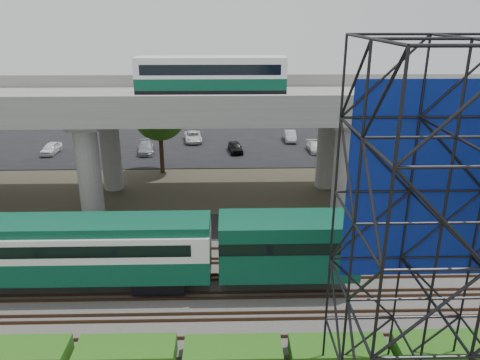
{
  "coord_description": "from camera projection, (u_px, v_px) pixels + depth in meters",
  "views": [
    {
      "loc": [
        0.88,
        -22.22,
        15.74
      ],
      "look_at": [
        1.59,
        6.0,
        5.57
      ],
      "focal_mm": 35.0,
      "sensor_mm": 36.0,
      "label": 1
    }
  ],
  "objects": [
    {
      "name": "ground",
      "position": [
        214.0,
        310.0,
        26.21
      ],
      "size": [
        140.0,
        140.0,
        0.0
      ],
      "primitive_type": "plane",
      "color": "#474233",
      "rests_on": "ground"
    },
    {
      "name": "ballast_bed",
      "position": [
        215.0,
        288.0,
        28.06
      ],
      "size": [
        90.0,
        12.0,
        0.2
      ],
      "primitive_type": "cube",
      "color": "slate",
      "rests_on": "ground"
    },
    {
      "name": "service_road",
      "position": [
        218.0,
        228.0,
        36.07
      ],
      "size": [
        90.0,
        5.0,
        0.08
      ],
      "primitive_type": "cube",
      "color": "black",
      "rests_on": "ground"
    },
    {
      "name": "parking_lot",
      "position": [
        222.0,
        146.0,
        58.18
      ],
      "size": [
        90.0,
        18.0,
        0.08
      ],
      "primitive_type": "cube",
      "color": "black",
      "rests_on": "ground"
    },
    {
      "name": "harbor_water",
      "position": [
        223.0,
        111.0,
        78.87
      ],
      "size": [
        140.0,
        40.0,
        0.03
      ],
      "primitive_type": "cube",
      "color": "slate",
      "rests_on": "ground"
    },
    {
      "name": "rail_tracks",
      "position": [
        215.0,
        286.0,
        28.0
      ],
      "size": [
        90.0,
        9.52,
        0.16
      ],
      "color": "#472D1E",
      "rests_on": "ballast_bed"
    },
    {
      "name": "commuter_train",
      "position": [
        82.0,
        249.0,
        26.94
      ],
      "size": [
        29.3,
        3.06,
        4.3
      ],
      "color": "black",
      "rests_on": "rail_tracks"
    },
    {
      "name": "overpass",
      "position": [
        217.0,
        109.0,
        38.47
      ],
      "size": [
        80.0,
        12.0,
        12.4
      ],
      "color": "#9E9B93",
      "rests_on": "ground"
    },
    {
      "name": "scaffold_tower",
      "position": [
        478.0,
        262.0,
        16.4
      ],
      "size": [
        9.36,
        6.36,
        15.0
      ],
      "color": "black",
      "rests_on": "ground"
    },
    {
      "name": "hedge_strip",
      "position": [
        233.0,
        354.0,
        22.0
      ],
      "size": [
        34.6,
        1.8,
        1.2
      ],
      "color": "#265413",
      "rests_on": "ground"
    },
    {
      "name": "trees",
      "position": [
        163.0,
        140.0,
        39.42
      ],
      "size": [
        40.94,
        16.94,
        7.69
      ],
      "color": "#382314",
      "rests_on": "ground"
    },
    {
      "name": "parked_cars",
      "position": [
        213.0,
        141.0,
        57.61
      ],
      "size": [
        39.21,
        9.61,
        1.29
      ],
      "color": "white",
      "rests_on": "parking_lot"
    }
  ]
}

